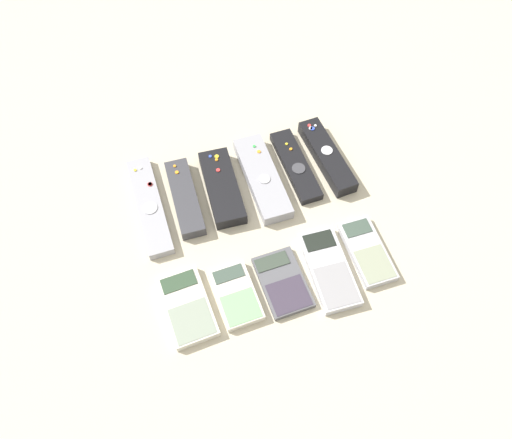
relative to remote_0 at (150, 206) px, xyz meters
name	(u,v)px	position (x,y,z in m)	size (l,w,h in m)	color
ground_plane	(261,238)	(0.18, -0.13, -0.01)	(3.00, 3.00, 0.00)	#B2A88E
remote_0	(150,206)	(0.00, 0.00, 0.00)	(0.05, 0.22, 0.02)	gray
remote_1	(185,198)	(0.07, -0.01, 0.00)	(0.05, 0.17, 0.02)	#333338
remote_2	(222,187)	(0.14, -0.01, 0.00)	(0.07, 0.17, 0.03)	black
remote_3	(262,178)	(0.22, -0.01, 0.00)	(0.06, 0.20, 0.03)	gray
remote_4	(296,166)	(0.29, 0.00, 0.00)	(0.05, 0.18, 0.02)	black
remote_5	(327,156)	(0.36, 0.00, 0.00)	(0.05, 0.18, 0.03)	black
calculator_0	(187,306)	(0.02, -0.22, 0.00)	(0.08, 0.13, 0.02)	beige
calculator_1	(236,295)	(0.10, -0.22, 0.00)	(0.07, 0.11, 0.02)	beige
calculator_2	(283,282)	(0.18, -0.22, 0.00)	(0.08, 0.12, 0.01)	#4C4C51
calculator_3	(329,269)	(0.27, -0.23, 0.00)	(0.07, 0.16, 0.02)	#B2B2B7
calculator_4	(367,251)	(0.35, -0.21, 0.00)	(0.06, 0.13, 0.02)	#B2B2B7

